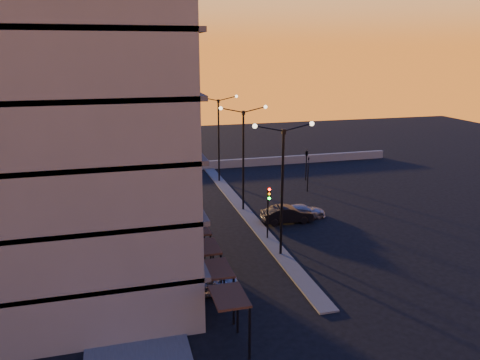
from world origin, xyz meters
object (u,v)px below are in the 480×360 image
(traffic_light_main, at_px, (268,204))
(car_hatchback, at_px, (201,282))
(car_sedan, at_px, (287,214))
(car_wagon, at_px, (303,211))
(streetlamp_mid, at_px, (243,150))

(traffic_light_main, distance_m, car_hatchback, 9.65)
(traffic_light_main, height_order, car_sedan, traffic_light_main)
(car_wagon, bearing_deg, car_hatchback, 133.94)
(car_wagon, bearing_deg, car_sedan, 112.56)
(traffic_light_main, relative_size, car_wagon, 1.06)
(traffic_light_main, xyz_separation_m, car_hatchback, (-6.50, -6.82, -2.09))
(car_sedan, bearing_deg, streetlamp_mid, 37.06)
(traffic_light_main, relative_size, car_hatchback, 0.91)
(streetlamp_mid, distance_m, car_hatchback, 16.12)
(streetlamp_mid, bearing_deg, car_wagon, -35.45)
(car_sedan, bearing_deg, traffic_light_main, 140.85)
(car_sedan, distance_m, car_wagon, 1.88)
(car_hatchback, bearing_deg, streetlamp_mid, -26.66)
(streetlamp_mid, height_order, car_hatchback, streetlamp_mid)
(traffic_light_main, height_order, car_wagon, traffic_light_main)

